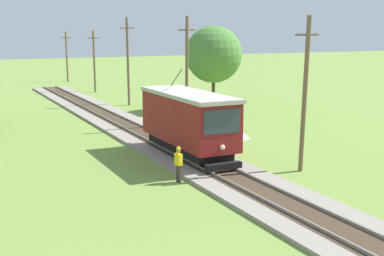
# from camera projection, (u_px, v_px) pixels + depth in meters

# --- Properties ---
(red_tram) EXTENTS (2.60, 8.54, 4.79)m
(red_tram) POSITION_uv_depth(u_px,v_px,m) (188.00, 121.00, 30.21)
(red_tram) COLOR maroon
(red_tram) RESTS_ON rail_right
(utility_pole_near_tram) EXTENTS (1.40, 0.51, 8.03)m
(utility_pole_near_tram) POSITION_uv_depth(u_px,v_px,m) (305.00, 94.00, 26.94)
(utility_pole_near_tram) COLOR brown
(utility_pole_near_tram) RESTS_ON ground
(utility_pole_mid) EXTENTS (1.40, 0.39, 8.28)m
(utility_pole_mid) POSITION_uv_depth(u_px,v_px,m) (187.00, 72.00, 39.38)
(utility_pole_mid) COLOR brown
(utility_pole_mid) RESTS_ON ground
(utility_pole_far) EXTENTS (1.40, 0.44, 8.46)m
(utility_pole_far) POSITION_uv_depth(u_px,v_px,m) (128.00, 61.00, 51.15)
(utility_pole_far) COLOR brown
(utility_pole_far) RESTS_ON ground
(utility_pole_distant) EXTENTS (1.40, 0.36, 7.18)m
(utility_pole_distant) POSITION_uv_depth(u_px,v_px,m) (94.00, 61.00, 61.93)
(utility_pole_distant) COLOR brown
(utility_pole_distant) RESTS_ON ground
(utility_pole_horizon) EXTENTS (1.40, 0.40, 7.02)m
(utility_pole_horizon) POSITION_uv_depth(u_px,v_px,m) (67.00, 56.00, 74.56)
(utility_pole_horizon) COLOR brown
(utility_pole_horizon) RESTS_ON ground
(gravel_pile) EXTENTS (2.67, 2.67, 1.14)m
(gravel_pile) POSITION_uv_depth(u_px,v_px,m) (230.00, 130.00, 36.19)
(gravel_pile) COLOR #9E998E
(gravel_pile) RESTS_ON ground
(track_worker) EXTENTS (0.30, 0.41, 1.78)m
(track_worker) POSITION_uv_depth(u_px,v_px,m) (178.00, 163.00, 25.58)
(track_worker) COLOR #38332D
(track_worker) RESTS_ON ground
(second_worker) EXTENTS (0.44, 0.36, 1.78)m
(second_worker) POSITION_uv_depth(u_px,v_px,m) (227.00, 135.00, 32.16)
(second_worker) COLOR #38332D
(second_worker) RESTS_ON ground
(tree_right_far) EXTENTS (5.18, 5.18, 7.68)m
(tree_right_far) POSITION_uv_depth(u_px,v_px,m) (214.00, 54.00, 48.02)
(tree_right_far) COLOR #4C3823
(tree_right_far) RESTS_ON ground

